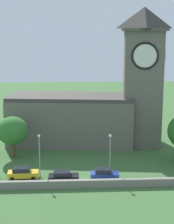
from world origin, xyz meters
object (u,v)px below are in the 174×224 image
church (97,104)px  car_blue (104,174)px  streetlamp_central (110,148)px  car_black (63,176)px  streetlamp_west_mid (39,148)px  car_yellow (23,173)px  tree_by_tower (12,131)px

church → car_blue: church is taller
streetlamp_central → church: bearing=92.5°
car_black → car_blue: size_ratio=1.04×
car_blue → streetlamp_west_mid: streetlamp_west_mid is taller
car_blue → church: bearing=89.0°
car_blue → streetlamp_west_mid: bearing=167.3°
car_yellow → tree_by_tower: (-2.89, 10.14, 4.02)m
car_black → streetlamp_central: bearing=17.9°
tree_by_tower → streetlamp_central: bearing=-29.3°
car_yellow → tree_by_tower: 11.28m
car_blue → streetlamp_central: 4.28m
church → car_black: church is taller
church → streetlamp_west_mid: size_ratio=4.67×
church → streetlamp_central: size_ratio=4.77×
streetlamp_west_mid → tree_by_tower: (-5.46, 9.20, 0.41)m
streetlamp_central → car_black: bearing=-162.1°
streetlamp_west_mid → tree_by_tower: bearing=120.7°
church → car_blue: (-0.35, -19.64, -7.19)m
tree_by_tower → car_blue: bearing=-36.6°
church → car_blue: size_ratio=7.20×
church → streetlamp_west_mid: church is taller
car_black → car_blue: car_blue is taller
car_yellow → church: bearing=55.0°
car_black → streetlamp_west_mid: 5.75m
car_black → car_yellow: bearing=166.8°
church → car_black: 22.11m
church → tree_by_tower: size_ratio=4.22×
church → tree_by_tower: (-15.72, -8.20, -3.19)m
car_black → streetlamp_west_mid: (-3.68, 2.40, 3.70)m
church → car_yellow: bearing=-125.0°
church → car_black: (-6.58, -19.80, -7.31)m
car_black → streetlamp_west_mid: bearing=146.9°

